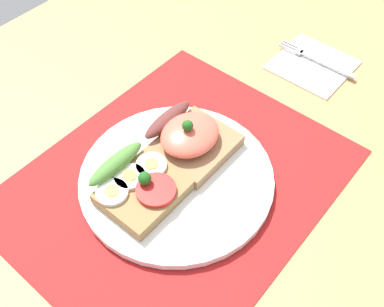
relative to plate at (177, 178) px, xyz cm
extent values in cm
cube|color=tan|center=(0.00, 0.00, -2.42)|extent=(120.00, 90.00, 3.20)
cube|color=#A71C1B|center=(0.00, 0.00, -0.67)|extent=(40.80, 33.38, 0.30)
cylinder|color=white|center=(0.00, 0.00, 0.00)|extent=(24.26, 24.26, 1.04)
cube|color=olive|center=(-4.72, 1.01, 1.34)|extent=(9.67, 8.12, 1.64)
cylinder|color=red|center=(-4.16, -0.54, 2.46)|extent=(4.77, 4.77, 0.60)
ellipsoid|color=#4B8135|center=(-4.72, 5.47, 3.06)|extent=(8.51, 2.20, 1.80)
sphere|color=#1E5919|center=(-4.32, 1.01, 3.56)|extent=(1.60, 1.60, 1.60)
cylinder|color=white|center=(-7.62, 3.19, 2.41)|extent=(3.80, 3.80, 0.50)
cylinder|color=yellow|center=(-7.62, 3.19, 2.74)|extent=(1.71, 1.71, 0.16)
cylinder|color=white|center=(-4.72, 3.18, 2.41)|extent=(3.80, 3.80, 0.50)
cylinder|color=yellow|center=(-4.72, 3.18, 2.74)|extent=(1.71, 1.71, 0.16)
cylinder|color=white|center=(-1.82, 2.40, 2.41)|extent=(3.80, 3.80, 0.50)
cylinder|color=yellow|center=(-1.82, 2.40, 2.74)|extent=(1.71, 1.71, 0.16)
cube|color=#98724C|center=(4.72, 0.86, 1.32)|extent=(9.78, 8.57, 1.61)
ellipsoid|color=#EE614B|center=(4.31, 1.46, 3.40)|extent=(8.02, 6.85, 2.55)
ellipsoid|color=brown|center=(4.72, 5.54, 3.03)|extent=(8.31, 2.20, 1.80)
sphere|color=#1E5919|center=(3.92, 1.46, 5.38)|extent=(1.40, 1.40, 1.40)
cube|color=white|center=(30.77, -1.57, -0.52)|extent=(11.27, 11.29, 0.60)
cube|color=#B7B7BC|center=(31.64, -3.49, -0.06)|extent=(0.80, 9.62, 0.32)
cube|color=#B7B7BC|center=(31.64, 1.52, -0.06)|extent=(1.50, 1.20, 0.32)
cube|color=#B7B7BC|center=(30.99, 3.52, -0.06)|extent=(0.32, 2.80, 0.32)
cube|color=#B7B7BC|center=(31.64, 3.52, -0.06)|extent=(0.32, 2.80, 0.32)
cube|color=#B7B7BC|center=(32.29, 3.52, -0.06)|extent=(0.32, 2.80, 0.32)
camera|label=1|loc=(-24.67, -23.17, 46.06)|focal=42.69mm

